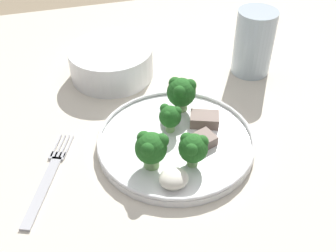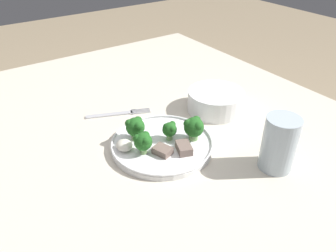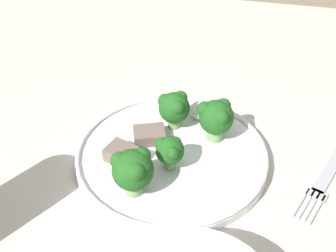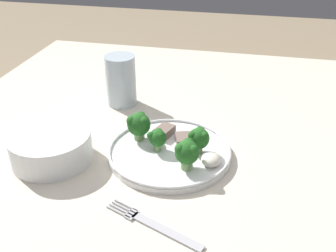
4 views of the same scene
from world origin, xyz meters
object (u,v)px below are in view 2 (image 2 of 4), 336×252
Objects in this scene: cream_bowl at (216,101)px; fork at (118,114)px; dinner_plate at (162,144)px; drinking_glass at (279,146)px.

fork is at bearing -119.31° from cream_bowl.
cream_bowl reaches higher than fork.
fork is at bearing -174.88° from dinner_plate.
dinner_plate is 0.20m from fork.
cream_bowl is (-0.06, 0.23, 0.02)m from dinner_plate.
fork is 0.45m from drinking_glass.
cream_bowl is at bearing 60.69° from fork.
cream_bowl is at bearing 105.49° from dinner_plate.
drinking_glass is at bearing 39.30° from dinner_plate.
drinking_glass is at bearing 24.64° from fork.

